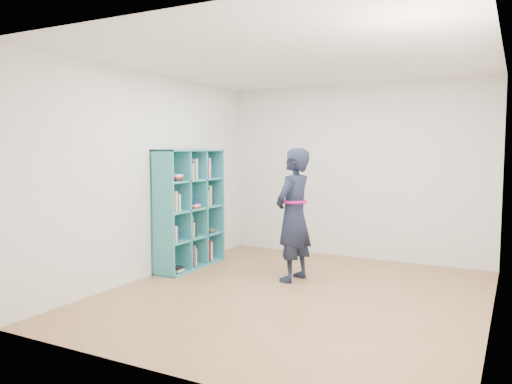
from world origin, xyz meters
The scene contains 9 objects.
floor centered at (0.00, 0.00, 0.00)m, with size 4.50×4.50×0.00m, color #986745.
ceiling centered at (0.00, 0.00, 2.60)m, with size 4.50×4.50×0.00m, color white.
wall_left centered at (-2.00, 0.00, 1.30)m, with size 0.02×4.50×2.60m, color silver.
wall_right centered at (2.00, 0.00, 1.30)m, with size 0.02×4.50×2.60m, color silver.
wall_back centered at (0.00, 2.25, 1.30)m, with size 4.00×0.02×2.60m, color silver.
wall_front centered at (0.00, -2.25, 1.30)m, with size 4.00×0.02×2.60m, color silver.
bookshelf centered at (-1.84, 0.55, 0.80)m, with size 0.36×1.23×1.64m.
person centered at (-0.27, 0.58, 0.83)m, with size 0.48×0.65×1.65m.
smartphone centered at (-0.41, 0.69, 0.94)m, with size 0.02×0.09×0.13m.
Camera 1 is at (2.18, -5.05, 1.65)m, focal length 35.00 mm.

